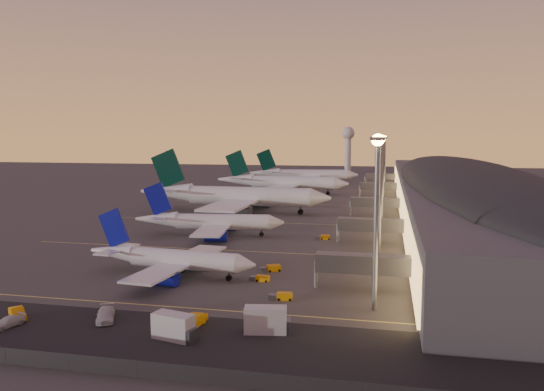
# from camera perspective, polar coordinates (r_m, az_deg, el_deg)

# --- Properties ---
(ground) EXTENTS (700.00, 700.00, 0.00)m
(ground) POSITION_cam_1_polar(r_m,az_deg,el_deg) (125.80, -5.29, -5.37)
(ground) COLOR #3F3C3A
(airliner_narrow_south) EXTENTS (33.91, 30.43, 12.10)m
(airliner_narrow_south) POSITION_cam_1_polar(r_m,az_deg,el_deg) (99.89, -10.93, -6.70)
(airliner_narrow_south) COLOR silver
(airliner_narrow_south) RESTS_ON ground
(airliner_narrow_north) EXTENTS (38.94, 35.06, 13.91)m
(airliner_narrow_north) POSITION_cam_1_polar(r_m,az_deg,el_deg) (137.71, -6.73, -2.84)
(airliner_narrow_north) COLOR silver
(airliner_narrow_north) RESTS_ON ground
(airliner_wide_near) EXTENTS (66.80, 60.60, 21.44)m
(airliner_wide_near) POSITION_cam_1_polar(r_m,az_deg,el_deg) (179.33, -4.23, -0.06)
(airliner_wide_near) COLOR silver
(airliner_wide_near) RESTS_ON ground
(airliner_wide_mid) EXTENTS (60.99, 55.69, 19.51)m
(airliner_wide_mid) POSITION_cam_1_polar(r_m,az_deg,el_deg) (237.71, 1.04, 1.41)
(airliner_wide_mid) COLOR silver
(airliner_wide_mid) RESTS_ON ground
(airliner_wide_far) EXTENTS (59.19, 54.28, 18.93)m
(airliner_wide_far) POSITION_cam_1_polar(r_m,az_deg,el_deg) (289.34, 3.43, 2.25)
(airliner_wide_far) COLOR silver
(airliner_wide_far) RESTS_ON ground
(terminal_building) EXTENTS (56.35, 255.00, 17.46)m
(terminal_building) POSITION_cam_1_polar(r_m,az_deg,el_deg) (192.14, 19.56, 0.99)
(terminal_building) COLOR #49494E
(terminal_building) RESTS_ON ground
(light_masts) EXTENTS (2.20, 217.20, 25.90)m
(light_masts) POSITION_cam_1_polar(r_m,az_deg,el_deg) (182.56, 11.87, 3.72)
(light_masts) COLOR slate
(light_masts) RESTS_ON ground
(radar_tower) EXTENTS (9.00, 9.00, 32.50)m
(radar_tower) POSITION_cam_1_polar(r_m,az_deg,el_deg) (378.39, 8.19, 5.73)
(radar_tower) COLOR silver
(radar_tower) RESTS_ON ground
(service_lane) EXTENTS (260.00, 16.00, 0.01)m
(service_lane) POSITION_cam_1_polar(r_m,az_deg,el_deg) (76.26, -18.46, -13.50)
(service_lane) COLOR black
(service_lane) RESTS_ON ground
(lane_markings) EXTENTS (90.00, 180.36, 0.00)m
(lane_markings) POSITION_cam_1_polar(r_m,az_deg,el_deg) (163.76, -1.06, -2.60)
(lane_markings) COLOR #D8C659
(lane_markings) RESTS_ON ground
(fence) EXTENTS (124.00, 0.12, 2.00)m
(fence) POSITION_cam_1_polar(r_m,az_deg,el_deg) (66.61, -23.96, -15.77)
(fence) COLOR #2D2D30
(fence) RESTS_ON ground
(baggage_tug_a) EXTENTS (3.81, 1.91, 1.09)m
(baggage_tug_a) POSITION_cam_1_polar(r_m,az_deg,el_deg) (84.73, 1.05, -10.80)
(baggage_tug_a) COLOR orange
(baggage_tug_a) RESTS_ON ground
(baggage_tug_b) EXTENTS (4.20, 3.24, 1.18)m
(baggage_tug_b) POSITION_cam_1_polar(r_m,az_deg,el_deg) (101.60, -0.12, -7.86)
(baggage_tug_b) COLOR orange
(baggage_tug_b) RESTS_ON ground
(baggage_tug_c) EXTENTS (3.72, 1.88, 1.06)m
(baggage_tug_c) POSITION_cam_1_polar(r_m,az_deg,el_deg) (133.16, 5.56, -4.50)
(baggage_tug_c) COLOR orange
(baggage_tug_c) RESTS_ON ground
(catering_truck_a) EXTENTS (6.18, 3.53, 3.27)m
(catering_truck_a) POSITION_cam_1_polar(r_m,az_deg,el_deg) (69.88, -10.35, -13.80)
(catering_truck_a) COLOR silver
(catering_truck_a) RESTS_ON ground
(catering_truck_b) EXTENTS (6.38, 3.32, 3.41)m
(catering_truck_b) POSITION_cam_1_polar(r_m,az_deg,el_deg) (70.99, -0.43, -13.31)
(catering_truck_b) COLOR silver
(catering_truck_b) RESTS_ON ground
(baggage_tug_d) EXTENTS (3.55, 1.76, 1.02)m
(baggage_tug_d) POSITION_cam_1_polar(r_m,az_deg,el_deg) (95.08, -1.25, -8.90)
(baggage_tug_d) COLOR orange
(baggage_tug_d) RESTS_ON ground
(service_van_a) EXTENTS (3.03, 5.07, 1.38)m
(service_van_a) POSITION_cam_1_polar(r_m,az_deg,el_deg) (81.32, -26.56, -12.09)
(service_van_a) COLOR silver
(service_van_a) RESTS_ON ground
(service_van_b) EXTENTS (4.69, 4.50, 1.59)m
(service_van_b) POSITION_cam_1_polar(r_m,az_deg,el_deg) (84.18, -25.71, -11.35)
(service_van_b) COLOR orange
(service_van_b) RESTS_ON ground
(service_van_c) EXTENTS (4.55, 6.17, 1.66)m
(service_van_c) POSITION_cam_1_polar(r_m,az_deg,el_deg) (79.08, -17.46, -12.11)
(service_van_c) COLOR silver
(service_van_c) RESTS_ON ground
(service_van_d) EXTENTS (2.23, 5.22, 1.67)m
(service_van_d) POSITION_cam_1_polar(r_m,az_deg,el_deg) (73.88, -8.36, -13.20)
(service_van_d) COLOR orange
(service_van_d) RESTS_ON ground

